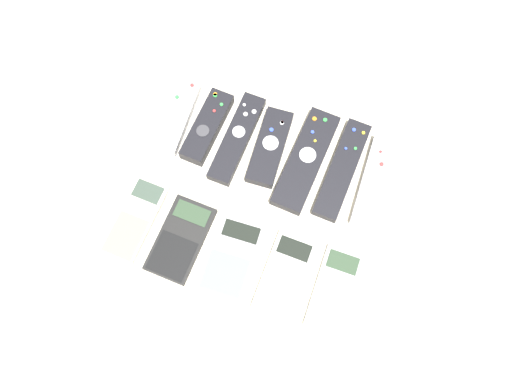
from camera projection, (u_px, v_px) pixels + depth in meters
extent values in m
plane|color=beige|center=(251.00, 207.00, 0.93)|extent=(3.00, 3.00, 0.00)
cube|color=#B7B7BC|center=(176.00, 115.00, 0.98)|extent=(0.06, 0.16, 0.02)
cylinder|color=silver|center=(174.00, 117.00, 0.96)|extent=(0.03, 0.03, 0.00)
cylinder|color=red|center=(192.00, 85.00, 0.99)|extent=(0.01, 0.01, 0.00)
cylinder|color=green|center=(177.00, 97.00, 0.98)|extent=(0.01, 0.01, 0.00)
cube|color=black|center=(207.00, 127.00, 0.97)|extent=(0.06, 0.16, 0.03)
cylinder|color=#38383D|center=(203.00, 131.00, 0.95)|extent=(0.02, 0.02, 0.00)
cylinder|color=red|center=(214.00, 111.00, 0.96)|extent=(0.01, 0.01, 0.00)
cylinder|color=orange|center=(215.00, 94.00, 0.97)|extent=(0.01, 0.01, 0.00)
cylinder|color=green|center=(215.00, 95.00, 0.97)|extent=(0.01, 0.01, 0.00)
cylinder|color=green|center=(221.00, 104.00, 0.97)|extent=(0.01, 0.01, 0.00)
cube|color=black|center=(237.00, 138.00, 0.96)|extent=(0.05, 0.19, 0.02)
cylinder|color=silver|center=(239.00, 132.00, 0.95)|extent=(0.02, 0.02, 0.00)
cylinder|color=silver|center=(244.00, 105.00, 0.97)|extent=(0.01, 0.01, 0.00)
cylinder|color=silver|center=(254.00, 112.00, 0.97)|extent=(0.01, 0.01, 0.00)
cylinder|color=silver|center=(245.00, 114.00, 0.97)|extent=(0.01, 0.01, 0.00)
cube|color=black|center=(270.00, 147.00, 0.95)|extent=(0.06, 0.16, 0.02)
cylinder|color=silver|center=(271.00, 143.00, 0.94)|extent=(0.03, 0.03, 0.00)
cylinder|color=silver|center=(284.00, 124.00, 0.96)|extent=(0.01, 0.01, 0.00)
cylinder|color=red|center=(281.00, 122.00, 0.96)|extent=(0.01, 0.01, 0.00)
cylinder|color=blue|center=(271.00, 130.00, 0.95)|extent=(0.01, 0.01, 0.00)
cube|color=black|center=(306.00, 160.00, 0.94)|extent=(0.07, 0.21, 0.02)
cylinder|color=silver|center=(308.00, 155.00, 0.93)|extent=(0.03, 0.03, 0.00)
cylinder|color=green|center=(325.00, 120.00, 0.96)|extent=(0.01, 0.01, 0.00)
cylinder|color=orange|center=(314.00, 119.00, 0.96)|extent=(0.01, 0.01, 0.00)
cylinder|color=yellow|center=(315.00, 141.00, 0.94)|extent=(0.01, 0.01, 0.00)
cylinder|color=blue|center=(312.00, 132.00, 0.95)|extent=(0.01, 0.01, 0.00)
cube|color=black|center=(342.00, 169.00, 0.94)|extent=(0.06, 0.21, 0.02)
cylinder|color=green|center=(355.00, 148.00, 0.94)|extent=(0.01, 0.01, 0.00)
cylinder|color=yellow|center=(363.00, 133.00, 0.95)|extent=(0.01, 0.01, 0.00)
cylinder|color=blue|center=(354.00, 130.00, 0.96)|extent=(0.01, 0.01, 0.00)
cylinder|color=blue|center=(346.00, 148.00, 0.94)|extent=(0.01, 0.01, 0.00)
cube|color=silver|center=(375.00, 182.00, 0.93)|extent=(0.06, 0.18, 0.02)
cylinder|color=red|center=(381.00, 152.00, 0.94)|extent=(0.01, 0.01, 0.00)
cylinder|color=red|center=(382.00, 164.00, 0.93)|extent=(0.01, 0.01, 0.00)
cube|color=beige|center=(136.00, 219.00, 0.91)|extent=(0.07, 0.16, 0.01)
cube|color=#38473D|center=(148.00, 192.00, 0.92)|extent=(0.05, 0.04, 0.00)
cube|color=gray|center=(126.00, 236.00, 0.89)|extent=(0.06, 0.08, 0.00)
cube|color=black|center=(181.00, 239.00, 0.90)|extent=(0.09, 0.15, 0.01)
cube|color=#2D422D|center=(192.00, 213.00, 0.91)|extent=(0.07, 0.04, 0.00)
cube|color=black|center=(172.00, 256.00, 0.88)|extent=(0.07, 0.08, 0.00)
cube|color=#B2B2B7|center=(233.00, 257.00, 0.89)|extent=(0.09, 0.15, 0.01)
cube|color=black|center=(241.00, 232.00, 0.90)|extent=(0.07, 0.03, 0.00)
cube|color=slate|center=(227.00, 274.00, 0.88)|extent=(0.08, 0.07, 0.00)
cube|color=silver|center=(285.00, 276.00, 0.88)|extent=(0.08, 0.15, 0.01)
cube|color=black|center=(294.00, 249.00, 0.89)|extent=(0.06, 0.03, 0.00)
cube|color=#AC8E96|center=(278.00, 293.00, 0.86)|extent=(0.07, 0.07, 0.00)
cube|color=#B2B2B7|center=(334.00, 290.00, 0.87)|extent=(0.07, 0.15, 0.01)
cube|color=#2D422D|center=(343.00, 262.00, 0.88)|extent=(0.05, 0.03, 0.00)
cube|color=slate|center=(329.00, 308.00, 0.86)|extent=(0.06, 0.07, 0.00)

